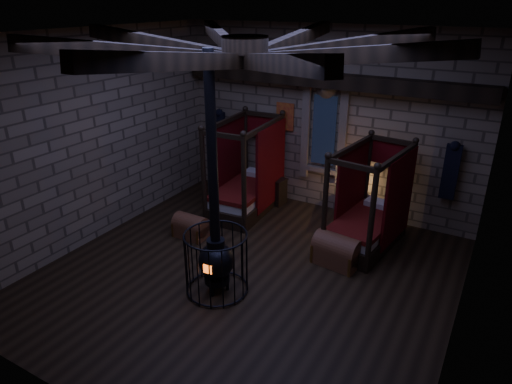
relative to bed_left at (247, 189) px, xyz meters
The scene contains 8 objects.
room 4.22m from the bed_left, 58.12° to the right, with size 7.02×7.02×4.29m.
bed_left is the anchor object (origin of this frame).
bed_right 2.99m from the bed_left, ahead, with size 1.27×2.08×2.05m.
trunk_left 1.81m from the bed_left, 100.72° to the right, with size 0.71×0.46×0.52m.
trunk_right 3.01m from the bed_left, 24.40° to the right, with size 0.92×0.66×0.63m.
nightstand_left 0.83m from the bed_left, 54.45° to the left, with size 0.46×0.45×0.80m.
nightstand_right 2.49m from the bed_left, 16.93° to the left, with size 0.50×0.48×0.72m.
stove 3.32m from the bed_left, 68.03° to the right, with size 1.08×1.08×4.05m.
Camera 1 is at (3.66, -6.07, 4.70)m, focal length 32.00 mm.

